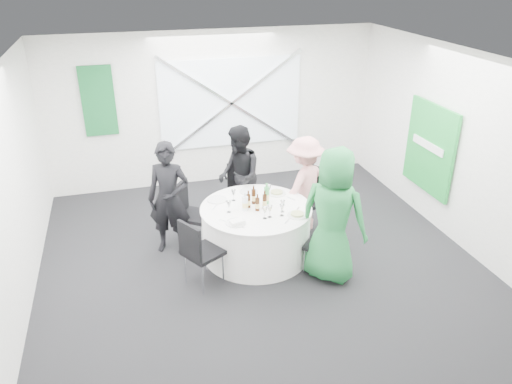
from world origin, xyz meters
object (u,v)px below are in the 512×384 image
object	(u,v)px
banquet_table	(256,231)
chair_back_left	(189,209)
person_man_back	(239,176)
person_woman_green	(333,216)
person_woman_pink	(304,185)
chair_back_right	(311,194)
chair_back	(241,188)
chair_front_left	(198,249)
person_man_back_left	(169,199)
clear_water_bottle	(245,204)
green_water_bottle	(267,196)
chair_front_right	(325,242)

from	to	relation	value
banquet_table	chair_back_left	bearing A→B (deg)	145.96
banquet_table	chair_back_left	world-z (taller)	chair_back_left
banquet_table	person_man_back	xyz separation A→B (m)	(0.02, 1.04, 0.42)
chair_back_left	person_woman_green	distance (m)	2.18
chair_back_left	person_woman_pink	distance (m)	1.78
chair_back_right	person_woman_green	world-z (taller)	person_woman_green
chair_back	chair_front_left	distance (m)	1.95
person_man_back_left	clear_water_bottle	world-z (taller)	person_man_back_left
green_water_bottle	chair_front_right	bearing A→B (deg)	-52.32
person_woman_pink	chair_back_left	bearing A→B (deg)	-31.74
green_water_bottle	banquet_table	bearing A→B (deg)	-155.18
chair_back_left	chair_front_left	world-z (taller)	chair_back_left
person_woman_pink	green_water_bottle	size ratio (longest dim) A/B	4.92
banquet_table	chair_front_right	world-z (taller)	chair_front_right
chair_front_right	green_water_bottle	size ratio (longest dim) A/B	2.66
green_water_bottle	chair_back	bearing A→B (deg)	95.74
chair_back	chair_front_right	bearing A→B (deg)	-65.68
chair_back_left	person_man_back_left	distance (m)	0.40
chair_back_right	chair_front_right	size ratio (longest dim) A/B	1.24
chair_back	clear_water_bottle	xyz separation A→B (m)	(-0.24, -1.19, 0.32)
chair_back_right	chair_back	bearing A→B (deg)	-150.54
person_woman_green	person_man_back_left	bearing A→B (deg)	11.49
chair_front_right	person_man_back	distance (m)	1.91
person_woman_pink	person_woman_green	bearing A→B (deg)	56.07
banquet_table	chair_front_right	bearing A→B (deg)	-41.66
chair_front_left	person_man_back	world-z (taller)	person_man_back
person_man_back_left	clear_water_bottle	bearing A→B (deg)	-4.95
chair_back	person_man_back	xyz separation A→B (m)	(-0.05, -0.11, 0.26)
person_man_back_left	green_water_bottle	world-z (taller)	person_man_back_left
chair_back	green_water_bottle	size ratio (longest dim) A/B	2.98
chair_back_left	person_man_back	size ratio (longest dim) A/B	0.61
chair_back	green_water_bottle	distance (m)	1.13
chair_back_left	chair_front_left	xyz separation A→B (m)	(-0.06, -1.12, -0.01)
chair_back_left	person_woman_green	xyz separation A→B (m)	(1.67, -1.36, 0.35)
banquet_table	person_woman_pink	xyz separation A→B (m)	(0.91, 0.52, 0.38)
chair_back	green_water_bottle	world-z (taller)	green_water_bottle
person_man_back	clear_water_bottle	world-z (taller)	person_man_back
clear_water_bottle	chair_front_right	bearing A→B (deg)	-34.77
banquet_table	chair_back_left	size ratio (longest dim) A/B	1.61
chair_back	person_woman_green	size ratio (longest dim) A/B	0.51
chair_front_right	clear_water_bottle	xyz separation A→B (m)	(-0.93, 0.65, 0.38)
person_man_back	green_water_bottle	bearing A→B (deg)	10.46
person_woman_pink	person_man_back_left	bearing A→B (deg)	-28.13
person_man_back	chair_back	bearing A→B (deg)	155.46
person_man_back_left	clear_water_bottle	size ratio (longest dim) A/B	6.22
chair_back	person_man_back	distance (m)	0.29
chair_back	chair_back_right	world-z (taller)	chair_back_right
person_woman_green	clear_water_bottle	world-z (taller)	person_woman_green
chair_front_left	person_woman_pink	xyz separation A→B (m)	(1.83, 1.05, 0.20)
chair_back_left	green_water_bottle	size ratio (longest dim) A/B	3.12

